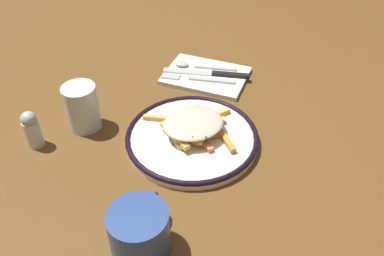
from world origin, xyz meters
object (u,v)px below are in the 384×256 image
(knife, at_px, (214,74))
(spoon, at_px, (195,66))
(coffee_mug, at_px, (138,231))
(fork, at_px, (197,79))
(napkin, at_px, (206,76))
(salt_shaker, at_px, (32,129))
(water_glass, at_px, (82,107))
(plate, at_px, (192,137))
(fries_heap, at_px, (194,126))

(knife, height_order, spoon, spoon)
(coffee_mug, bearing_deg, knife, 2.17)
(fork, bearing_deg, coffee_mug, -173.83)
(napkin, xyz_separation_m, coffee_mug, (-0.49, -0.04, 0.03))
(spoon, distance_m, coffee_mug, 0.51)
(salt_shaker, bearing_deg, water_glass, -37.67)
(knife, relative_size, coffee_mug, 1.80)
(fork, distance_m, water_glass, 0.29)
(napkin, xyz_separation_m, water_glass, (-0.25, 0.19, 0.04))
(knife, height_order, coffee_mug, coffee_mug)
(napkin, bearing_deg, coffee_mug, -175.62)
(plate, bearing_deg, water_glass, 95.02)
(salt_shaker, bearing_deg, napkin, -36.86)
(spoon, bearing_deg, napkin, -123.54)
(napkin, bearing_deg, knife, -81.62)
(fork, distance_m, spoon, 0.06)
(fork, bearing_deg, knife, -43.62)
(fork, xyz_separation_m, knife, (0.03, -0.03, 0.00))
(water_glass, distance_m, coffee_mug, 0.32)
(plate, xyz_separation_m, fries_heap, (0.01, -0.00, 0.02))
(napkin, distance_m, spoon, 0.04)
(fork, xyz_separation_m, coffee_mug, (-0.46, -0.05, 0.03))
(coffee_mug, bearing_deg, fork, 6.17)
(spoon, bearing_deg, water_glass, 150.95)
(fries_heap, bearing_deg, water_glass, 97.08)
(plate, bearing_deg, salt_shaker, 109.37)
(water_glass, bearing_deg, salt_shaker, 142.33)
(spoon, distance_m, water_glass, 0.32)
(plate, relative_size, fork, 1.49)
(knife, height_order, salt_shaker, salt_shaker)
(plate, height_order, water_glass, water_glass)
(fries_heap, xyz_separation_m, water_glass, (-0.03, 0.23, 0.01))
(fries_heap, relative_size, knife, 0.98)
(fork, relative_size, spoon, 1.16)
(fork, distance_m, coffee_mug, 0.46)
(fries_heap, distance_m, water_glass, 0.23)
(napkin, distance_m, fork, 0.03)
(fries_heap, distance_m, knife, 0.23)
(knife, bearing_deg, water_glass, 141.07)
(coffee_mug, bearing_deg, napkin, 4.38)
(spoon, bearing_deg, fries_heap, -162.98)
(plate, relative_size, spoon, 1.73)
(fork, relative_size, salt_shaker, 2.21)
(salt_shaker, bearing_deg, coffee_mug, -117.70)
(spoon, bearing_deg, plate, -163.92)
(plate, bearing_deg, spoon, 16.08)
(fork, xyz_separation_m, spoon, (0.05, 0.02, 0.00))
(spoon, xyz_separation_m, salt_shaker, (-0.36, 0.22, 0.03))
(plate, relative_size, fries_heap, 1.28)
(water_glass, bearing_deg, fork, -38.20)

